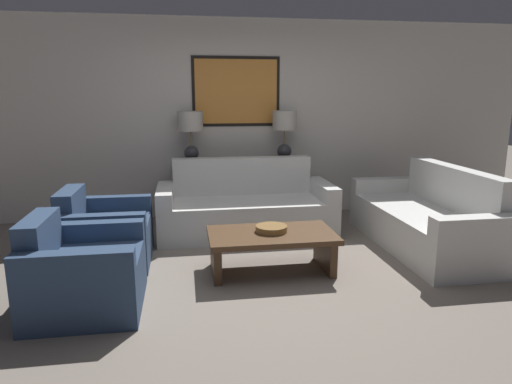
{
  "coord_description": "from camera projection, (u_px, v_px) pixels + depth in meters",
  "views": [
    {
      "loc": [
        -0.73,
        -3.84,
        1.67
      ],
      "look_at": [
        0.02,
        0.83,
        0.65
      ],
      "focal_mm": 32.0,
      "sensor_mm": 36.0,
      "label": 1
    }
  ],
  "objects": [
    {
      "name": "console_table",
      "position": [
        239.0,
        190.0,
        6.18
      ],
      "size": [
        1.68,
        0.36,
        0.79
      ],
      "color": "black",
      "rests_on": "ground_plane"
    },
    {
      "name": "couch_by_back_wall",
      "position": [
        246.0,
        209.0,
        5.55
      ],
      "size": [
        2.09,
        0.89,
        0.89
      ],
      "color": "silver",
      "rests_on": "ground_plane"
    },
    {
      "name": "coffee_table",
      "position": [
        272.0,
        243.0,
        4.33
      ],
      "size": [
        1.19,
        0.69,
        0.39
      ],
      "color": "#4C331E",
      "rests_on": "ground_plane"
    },
    {
      "name": "ground_plane",
      "position": [
        268.0,
        280.0,
        4.17
      ],
      "size": [
        20.0,
        20.0,
        0.0
      ],
      "primitive_type": "plane",
      "color": "slate"
    },
    {
      "name": "table_lamp_right",
      "position": [
        285.0,
        128.0,
        6.1
      ],
      "size": [
        0.32,
        0.32,
        0.66
      ],
      "color": "#333338",
      "rests_on": "console_table"
    },
    {
      "name": "back_wall",
      "position": [
        236.0,
        119.0,
        6.23
      ],
      "size": [
        8.3,
        0.12,
        2.65
      ],
      "color": "beige",
      "rests_on": "ground_plane"
    },
    {
      "name": "table_lamp_left",
      "position": [
        191.0,
        129.0,
        5.91
      ],
      "size": [
        0.32,
        0.32,
        0.66
      ],
      "color": "#333338",
      "rests_on": "console_table"
    },
    {
      "name": "couch_by_side",
      "position": [
        427.0,
        221.0,
        5.04
      ],
      "size": [
        0.89,
        2.09,
        0.89
      ],
      "color": "silver",
      "rests_on": "ground_plane"
    },
    {
      "name": "armchair_near_camera",
      "position": [
        83.0,
        274.0,
        3.59
      ],
      "size": [
        0.84,
        0.91,
        0.76
      ],
      "color": "navy",
      "rests_on": "ground_plane"
    },
    {
      "name": "armchair_near_back_wall",
      "position": [
        104.0,
        235.0,
        4.57
      ],
      "size": [
        0.84,
        0.91,
        0.76
      ],
      "color": "navy",
      "rests_on": "ground_plane"
    },
    {
      "name": "decorative_bowl",
      "position": [
        271.0,
        229.0,
        4.33
      ],
      "size": [
        0.3,
        0.3,
        0.06
      ],
      "color": "olive",
      "rests_on": "coffee_table"
    }
  ]
}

